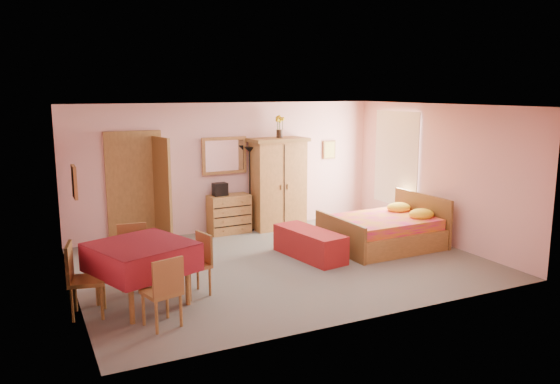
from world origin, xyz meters
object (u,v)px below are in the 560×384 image
stereo (220,189)px  floor_lamp (250,189)px  chair_north (133,257)px  chair_west (87,280)px  wall_mirror (224,156)px  bed (382,223)px  sunflower_vase (279,127)px  dining_table (142,274)px  wardrobe (278,184)px  chair_south (161,291)px  chair_east (194,265)px  chest_of_drawers (229,214)px  bench (310,244)px

stereo → floor_lamp: 0.66m
chair_north → chair_west: size_ratio=0.95×
wall_mirror → bed: 3.40m
sunflower_vase → chair_north: (-3.46, -2.30, -1.65)m
dining_table → wardrobe: bearing=41.0°
floor_lamp → chair_south: bearing=-125.7°
dining_table → chair_east: (0.72, 0.05, 0.01)m
floor_lamp → sunflower_vase: bearing=-5.2°
floor_lamp → chair_west: bearing=-138.4°
stereo → chair_north: bearing=-132.9°
wardrobe → dining_table: size_ratio=1.61×
sunflower_vase → dining_table: bearing=-139.0°
chest_of_drawers → stereo: bearing=174.1°
wardrobe → sunflower_vase: (0.05, 0.05, 1.17)m
sunflower_vase → bed: bearing=-63.5°
dining_table → chair_north: (0.03, 0.73, 0.03)m
floor_lamp → bed: floor_lamp is taller
wall_mirror → bed: size_ratio=0.48×
chest_of_drawers → floor_lamp: bearing=3.5°
chair_west → chair_east: bearing=106.1°
chest_of_drawers → chair_east: size_ratio=0.94×
dining_table → chair_south: (0.07, -0.77, 0.02)m
wall_mirror → stereo: bearing=-133.3°
floor_lamp → wardrobe: bearing=-10.1°
wardrobe → chair_south: bearing=-134.7°
bed → chest_of_drawers: bearing=133.8°
wardrobe → chair_west: 5.15m
sunflower_vase → floor_lamp: bearing=174.8°
bed → chair_south: (-4.48, -1.67, -0.01)m
wall_mirror → chair_north: bearing=-134.3°
chest_of_drawers → wardrobe: size_ratio=0.44×
wall_mirror → bench: 2.78m
stereo → bed: (2.36, -2.16, -0.45)m
sunflower_vase → chair_west: size_ratio=0.47×
wall_mirror → chair_north: (-2.34, -2.52, -1.09)m
wardrobe → bench: wardrobe is taller
bench → sunflower_vase: bearing=78.1°
wall_mirror → sunflower_vase: bearing=-12.6°
wall_mirror → wardrobe: size_ratio=0.50×
bench → chair_east: (-2.32, -0.85, 0.20)m
wall_mirror → chair_north: size_ratio=1.03×
dining_table → chair_west: bearing=-175.3°
bed → bench: 1.53m
bench → chair_east: bearing=-159.9°
sunflower_vase → bed: (1.07, -2.14, -1.66)m
chair_south → floor_lamp: bearing=39.0°
dining_table → chair_west: 0.71m
bench → dining_table: (-3.04, -0.90, 0.19)m
chair_west → chair_east: chair_west is taller
wardrobe → chair_south: 5.07m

